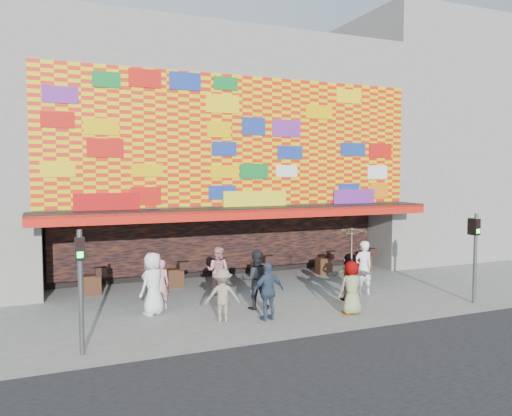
% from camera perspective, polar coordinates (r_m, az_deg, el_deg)
% --- Properties ---
extents(ground, '(90.00, 90.00, 0.00)m').
position_cam_1_polar(ground, '(16.04, 3.62, -11.66)').
color(ground, slate).
rests_on(ground, ground).
extents(road_strip, '(30.00, 8.00, 0.02)m').
position_cam_1_polar(road_strip, '(10.93, 19.82, -19.52)').
color(road_strip, black).
rests_on(road_strip, ground).
extents(shop_building, '(15.20, 9.40, 10.00)m').
position_cam_1_polar(shop_building, '(23.07, -5.38, 6.23)').
color(shop_building, gray).
rests_on(shop_building, ground).
extents(neighbor_right, '(11.00, 8.00, 12.00)m').
position_cam_1_polar(neighbor_right, '(29.56, 19.76, 7.01)').
color(neighbor_right, gray).
rests_on(neighbor_right, ground).
extents(signal_left, '(0.22, 0.20, 3.00)m').
position_cam_1_polar(signal_left, '(12.60, -19.42, -7.52)').
color(signal_left, '#59595B').
rests_on(signal_left, ground).
extents(signal_right, '(0.22, 0.20, 3.00)m').
position_cam_1_polar(signal_right, '(18.12, 23.79, -4.17)').
color(signal_right, '#59595B').
rests_on(signal_right, ground).
extents(ped_a, '(1.11, 1.06, 1.91)m').
position_cam_1_polar(ped_a, '(15.73, -11.69, -8.45)').
color(ped_a, silver).
rests_on(ped_a, ground).
extents(ped_b, '(0.61, 0.43, 1.60)m').
position_cam_1_polar(ped_b, '(16.30, -10.86, -8.57)').
color(ped_b, '#D2888D').
rests_on(ped_b, ground).
extents(ped_c, '(1.06, 0.91, 1.88)m').
position_cam_1_polar(ped_c, '(16.05, -0.02, -8.19)').
color(ped_c, black).
rests_on(ped_c, ground).
extents(ped_d, '(1.12, 0.82, 1.56)m').
position_cam_1_polar(ped_d, '(14.79, -3.84, -9.89)').
color(ped_d, gray).
rests_on(ped_d, ground).
extents(ped_e, '(1.04, 0.50, 1.72)m').
position_cam_1_polar(ped_e, '(14.87, 1.42, -9.49)').
color(ped_e, '#34435C').
rests_on(ped_e, ground).
extents(ped_f, '(1.58, 0.98, 1.62)m').
position_cam_1_polar(ped_f, '(17.41, 10.67, -7.72)').
color(ped_f, gray).
rests_on(ped_f, ground).
extents(ped_g, '(0.80, 0.52, 1.65)m').
position_cam_1_polar(ped_g, '(15.75, 10.87, -8.92)').
color(ped_g, gray).
rests_on(ped_g, ground).
extents(ped_h, '(0.73, 0.50, 1.93)m').
position_cam_1_polar(ped_h, '(18.30, 12.17, -6.69)').
color(ped_h, white).
rests_on(ped_h, ground).
extents(ped_i, '(1.05, 1.02, 1.71)m').
position_cam_1_polar(ped_i, '(17.99, -4.38, -7.14)').
color(ped_i, pink).
rests_on(ped_i, ground).
extents(parasol, '(1.27, 1.28, 1.94)m').
position_cam_1_polar(parasol, '(15.51, 10.93, -3.98)').
color(parasol, beige).
rests_on(parasol, ground).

